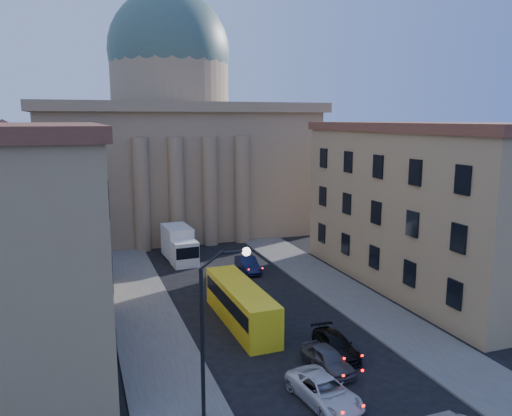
{
  "coord_description": "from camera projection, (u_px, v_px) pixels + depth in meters",
  "views": [
    {
      "loc": [
        -12.78,
        -14.42,
        15.01
      ],
      "look_at": [
        -0.95,
        18.39,
        8.77
      ],
      "focal_mm": 35.0,
      "sensor_mm": 36.0,
      "label": 1
    }
  ],
  "objects": [
    {
      "name": "building_right",
      "position": [
        429.0,
        204.0,
        45.0
      ],
      "size": [
        11.6,
        26.6,
        14.7
      ],
      "color": "#9D845C",
      "rests_on": "ground"
    },
    {
      "name": "city_bus",
      "position": [
        241.0,
        303.0,
        36.84
      ],
      "size": [
        2.6,
        10.49,
        2.94
      ],
      "rotation": [
        0.0,
        0.0,
        0.02
      ],
      "color": "yellow",
      "rests_on": "ground"
    },
    {
      "name": "building_left",
      "position": [
        15.0,
        233.0,
        33.65
      ],
      "size": [
        11.6,
        26.6,
        14.7
      ],
      "color": "#9D845C",
      "rests_on": "ground"
    },
    {
      "name": "car_left_mid",
      "position": [
        324.0,
        391.0,
        26.6
      ],
      "size": [
        2.95,
        5.27,
        1.39
      ],
      "primitive_type": "imported",
      "rotation": [
        0.0,
        0.0,
        0.13
      ],
      "color": "silver",
      "rests_on": "ground"
    },
    {
      "name": "sidewalk_right",
      "position": [
        369.0,
        309.0,
        39.75
      ],
      "size": [
        5.0,
        60.0,
        0.15
      ],
      "primitive_type": "cube",
      "color": "#52504B",
      "rests_on": "ground"
    },
    {
      "name": "sidewalk_left",
      "position": [
        154.0,
        341.0,
        34.08
      ],
      "size": [
        5.0,
        60.0,
        0.15
      ],
      "primitive_type": "cube",
      "color": "#52504B",
      "rests_on": "ground"
    },
    {
      "name": "church",
      "position": [
        172.0,
        142.0,
        69.53
      ],
      "size": [
        68.02,
        28.76,
        36.6
      ],
      "color": "#897054",
      "rests_on": "ground"
    },
    {
      "name": "car_right_far",
      "position": [
        327.0,
        359.0,
        30.12
      ],
      "size": [
        2.14,
        4.35,
        1.43
      ],
      "primitive_type": "imported",
      "rotation": [
        0.0,
        0.0,
        0.11
      ],
      "color": "#444448",
      "rests_on": "ground"
    },
    {
      "name": "car_right_mid",
      "position": [
        336.0,
        345.0,
        32.1
      ],
      "size": [
        2.01,
        4.61,
        1.32
      ],
      "primitive_type": "imported",
      "rotation": [
        0.0,
        0.0,
        -0.04
      ],
      "color": "black",
      "rests_on": "ground"
    },
    {
      "name": "box_truck",
      "position": [
        179.0,
        245.0,
        53.33
      ],
      "size": [
        2.93,
        6.67,
        3.59
      ],
      "rotation": [
        0.0,
        0.0,
        0.06
      ],
      "color": "silver",
      "rests_on": "ground"
    },
    {
      "name": "street_lamp",
      "position": [
        212.0,
        320.0,
        24.41
      ],
      "size": [
        2.62,
        0.44,
        8.83
      ],
      "color": "black",
      "rests_on": "ground"
    },
    {
      "name": "car_right_distant",
      "position": [
        248.0,
        264.0,
        49.58
      ],
      "size": [
        1.74,
        4.57,
        1.49
      ],
      "primitive_type": "imported",
      "rotation": [
        0.0,
        0.0,
        -0.04
      ],
      "color": "black",
      "rests_on": "ground"
    }
  ]
}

